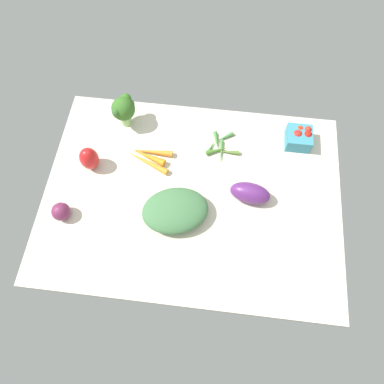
{
  "coord_description": "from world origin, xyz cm",
  "views": [
    {
      "loc": [
        -6.12,
        52.08,
        115.95
      ],
      "look_at": [
        0.0,
        0.0,
        4.0
      ],
      "focal_mm": 33.38,
      "sensor_mm": 36.0,
      "label": 1
    }
  ],
  "objects": [
    {
      "name": "eggplant",
      "position": [
        -19.87,
        -1.17,
        5.59
      ],
      "size": [
        14.79,
        9.03,
        7.18
      ],
      "primitive_type": "ellipsoid",
      "rotation": [
        0.0,
        0.0,
        6.14
      ],
      "color": "#5E276F",
      "rests_on": "tablecloth"
    },
    {
      "name": "broccoli_head",
      "position": [
        28.64,
        -27.72,
        10.13
      ],
      "size": [
        8.73,
        10.19,
        12.87
      ],
      "color": "#9BCB7A",
      "rests_on": "tablecloth"
    },
    {
      "name": "tablecloth",
      "position": [
        0.0,
        0.0,
        1.0
      ],
      "size": [
        104.0,
        76.0,
        2.0
      ],
      "primitive_type": "cube",
      "color": "beige",
      "rests_on": "ground"
    },
    {
      "name": "carrot_bunch",
      "position": [
        17.43,
        -12.68,
        3.24
      ],
      "size": [
        17.41,
        10.12,
        2.76
      ],
      "color": "orange",
      "rests_on": "tablecloth"
    },
    {
      "name": "red_onion_center",
      "position": [
        42.69,
        12.82,
        5.1
      ],
      "size": [
        6.21,
        6.21,
        6.21
      ],
      "primitive_type": "sphere",
      "color": "#70274C",
      "rests_on": "tablecloth"
    },
    {
      "name": "berry_basket",
      "position": [
        -36.81,
        -26.2,
        5.28
      ],
      "size": [
        9.12,
        9.12,
        6.85
      ],
      "color": "teal",
      "rests_on": "tablecloth"
    },
    {
      "name": "okra_pile",
      "position": [
        -8.27,
        -20.26,
        2.82
      ],
      "size": [
        12.38,
        14.29,
        1.91
      ],
      "color": "#417F39",
      "rests_on": "tablecloth"
    },
    {
      "name": "leafy_greens_clump",
      "position": [
        4.69,
        8.13,
        5.5
      ],
      "size": [
        25.95,
        21.97,
        7.0
      ],
      "primitive_type": "ellipsoid",
      "rotation": [
        0.0,
        0.0,
        3.41
      ],
      "color": "#437546",
      "rests_on": "tablecloth"
    },
    {
      "name": "bell_pepper_red",
      "position": [
        37.43,
        -7.35,
        6.99
      ],
      "size": [
        7.4,
        7.4,
        9.98
      ],
      "primitive_type": "ellipsoid",
      "rotation": [
        0.0,
        0.0,
        1.45
      ],
      "color": "red",
      "rests_on": "tablecloth"
    }
  ]
}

